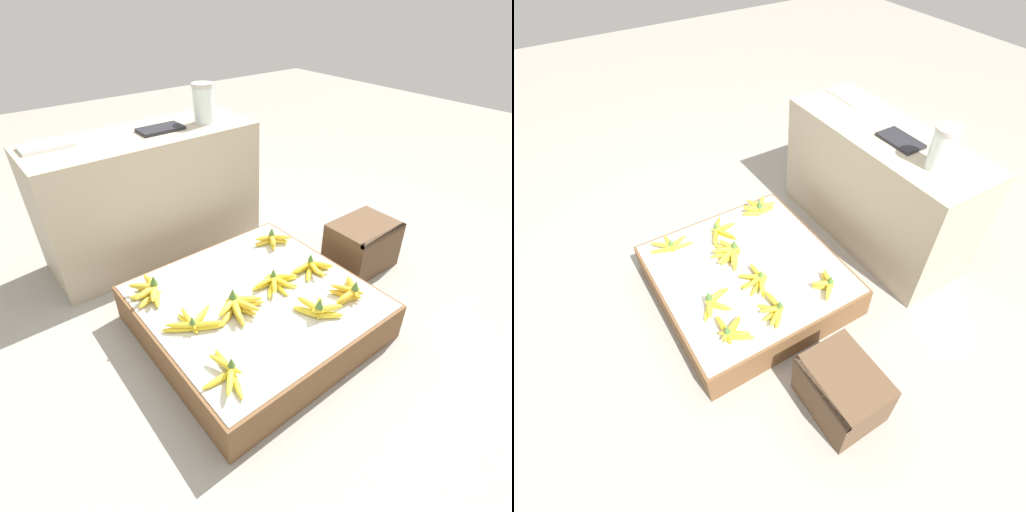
% 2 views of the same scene
% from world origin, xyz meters
% --- Properties ---
extents(ground_plane, '(10.00, 10.00, 0.00)m').
position_xyz_m(ground_plane, '(0.00, 0.00, 0.00)').
color(ground_plane, gray).
extents(display_platform, '(1.01, 0.98, 0.20)m').
position_xyz_m(display_platform, '(0.00, 0.00, 0.10)').
color(display_platform, brown).
rests_on(display_platform, ground_plane).
extents(back_vendor_table, '(1.27, 0.48, 0.74)m').
position_xyz_m(back_vendor_table, '(-0.03, 0.95, 0.37)').
color(back_vendor_table, tan).
rests_on(back_vendor_table, ground_plane).
extents(wooden_crate, '(0.37, 0.29, 0.28)m').
position_xyz_m(wooden_crate, '(0.82, 0.02, 0.14)').
color(wooden_crate, brown).
rests_on(wooden_crate, ground_plane).
extents(banana_bunch_front_left, '(0.16, 0.26, 0.09)m').
position_xyz_m(banana_bunch_front_left, '(-0.37, -0.30, 0.23)').
color(banana_bunch_front_left, yellow).
rests_on(banana_bunch_front_left, display_platform).
extents(banana_bunch_front_midright, '(0.17, 0.20, 0.11)m').
position_xyz_m(banana_bunch_front_midright, '(0.14, -0.28, 0.23)').
color(banana_bunch_front_midright, yellow).
rests_on(banana_bunch_front_midright, display_platform).
extents(banana_bunch_front_right, '(0.20, 0.16, 0.10)m').
position_xyz_m(banana_bunch_front_right, '(0.34, -0.28, 0.23)').
color(banana_bunch_front_right, gold).
rests_on(banana_bunch_front_right, display_platform).
extents(banana_bunch_middle_left, '(0.25, 0.20, 0.08)m').
position_xyz_m(banana_bunch_middle_left, '(-0.33, 0.00, 0.22)').
color(banana_bunch_middle_left, yellow).
rests_on(banana_bunch_middle_left, display_platform).
extents(banana_bunch_middle_midleft, '(0.25, 0.19, 0.11)m').
position_xyz_m(banana_bunch_middle_midleft, '(-0.13, -0.04, 0.23)').
color(banana_bunch_middle_midleft, gold).
rests_on(banana_bunch_middle_midleft, display_platform).
extents(banana_bunch_middle_midright, '(0.24, 0.17, 0.09)m').
position_xyz_m(banana_bunch_middle_midright, '(0.12, -0.01, 0.23)').
color(banana_bunch_middle_midright, yellow).
rests_on(banana_bunch_middle_midright, display_platform).
extents(banana_bunch_middle_right, '(0.22, 0.13, 0.10)m').
position_xyz_m(banana_bunch_middle_right, '(0.34, -0.03, 0.23)').
color(banana_bunch_middle_right, yellow).
rests_on(banana_bunch_middle_right, display_platform).
extents(banana_bunch_back_left, '(0.15, 0.23, 0.11)m').
position_xyz_m(banana_bunch_back_left, '(-0.39, 0.31, 0.23)').
color(banana_bunch_back_left, gold).
rests_on(banana_bunch_back_left, display_platform).
extents(banana_bunch_back_right, '(0.19, 0.13, 0.10)m').
position_xyz_m(banana_bunch_back_right, '(0.35, 0.29, 0.23)').
color(banana_bunch_back_right, gold).
rests_on(banana_bunch_back_right, display_platform).
extents(glass_jar, '(0.12, 0.12, 0.22)m').
position_xyz_m(glass_jar, '(0.35, 0.91, 0.85)').
color(glass_jar, silver).
rests_on(glass_jar, back_vendor_table).
extents(foam_tray_white, '(0.26, 0.14, 0.02)m').
position_xyz_m(foam_tray_white, '(-0.50, 1.04, 0.75)').
color(foam_tray_white, white).
rests_on(foam_tray_white, back_vendor_table).
extents(foam_tray_dark, '(0.25, 0.14, 0.02)m').
position_xyz_m(foam_tray_dark, '(0.07, 0.93, 0.75)').
color(foam_tray_dark, '#232328').
rests_on(foam_tray_dark, back_vendor_table).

